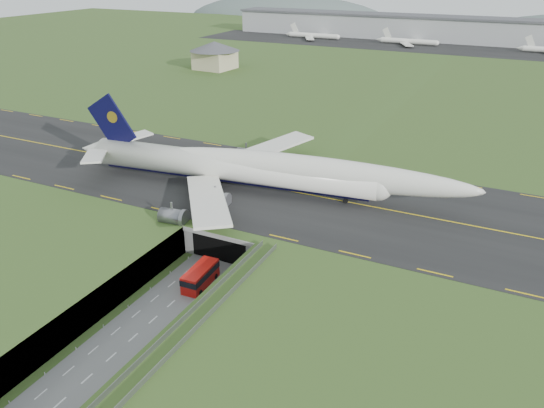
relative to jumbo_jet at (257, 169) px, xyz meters
The scene contains 10 objects.
ground 32.06m from the jumbo_jet, 84.56° to the right, with size 900.00×900.00×0.00m, color #3C5221.
airfield_deck 31.12m from the jumbo_jet, 84.56° to the right, with size 800.00×800.00×6.00m, color gray.
trench_road 39.10m from the jumbo_jet, 85.65° to the right, with size 12.00×75.00×0.20m, color slate.
taxiway 6.84m from the jumbo_jet, 48.27° to the left, with size 800.00×44.00×0.18m, color black.
tunnel_portal 15.67m from the jumbo_jet, 77.77° to the right, with size 17.00×22.30×6.00m.
guideway 51.21m from the jumbo_jet, 74.21° to the right, with size 3.00×53.00×7.05m.
jumbo_jet is the anchor object (origin of this frame).
shuttle_tram 32.25m from the jumbo_jet, 82.23° to the right, with size 3.77×8.89×3.53m.
service_building 151.25m from the jumbo_jet, 125.23° to the left, with size 25.51×25.51×12.96m.
cargo_terminal 269.62m from the jumbo_jet, 89.43° to the left, with size 320.00×67.00×15.60m.
Camera 1 is at (48.76, -68.19, 53.88)m, focal length 35.00 mm.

